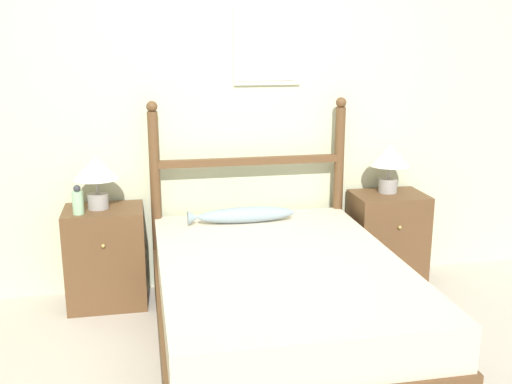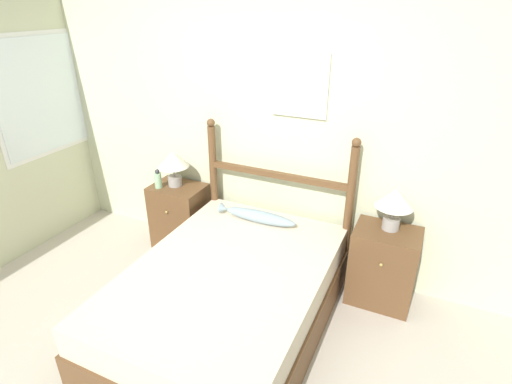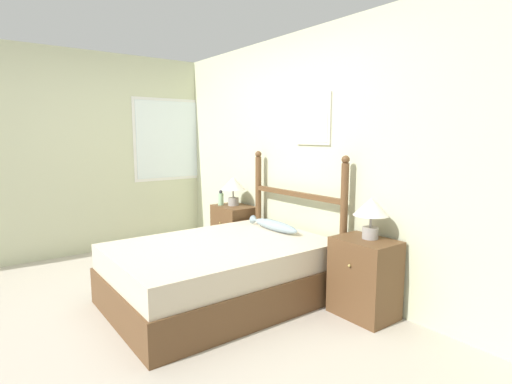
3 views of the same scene
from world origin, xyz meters
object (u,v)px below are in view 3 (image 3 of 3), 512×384
at_px(nightstand_right, 364,278).
at_px(nightstand_left, 234,232).
at_px(fish_pillow, 274,225).
at_px(bottle, 221,198).
at_px(bed, 220,272).
at_px(table_lamp_right, 371,210).
at_px(table_lamp_left, 233,186).

bearing_deg(nightstand_right, nightstand_left, 180.00).
bearing_deg(nightstand_right, fish_pillow, -174.38).
bearing_deg(nightstand_left, nightstand_right, 0.00).
relative_size(nightstand_left, bottle, 3.52).
height_order(bed, nightstand_right, nightstand_right).
height_order(bed, nightstand_left, nightstand_left).
bearing_deg(fish_pillow, nightstand_right, 5.62).
xyz_separation_m(bed, nightstand_left, (-0.98, 0.81, 0.06)).
bearing_deg(table_lamp_right, bed, -139.13).
height_order(nightstand_right, table_lamp_right, table_lamp_right).
relative_size(table_lamp_left, table_lamp_right, 1.00).
distance_m(table_lamp_left, fish_pillow, 0.98).
height_order(nightstand_left, nightstand_right, same).
bearing_deg(nightstand_right, bed, -140.57).
bearing_deg(bed, bottle, 147.68).
relative_size(bed, bottle, 10.24).
relative_size(table_lamp_right, bottle, 1.84).
xyz_separation_m(table_lamp_left, table_lamp_right, (2.00, 0.03, 0.00)).
height_order(nightstand_left, fish_pillow, nightstand_left).
relative_size(nightstand_left, table_lamp_left, 1.91).
relative_size(bed, nightstand_left, 2.91).
xyz_separation_m(nightstand_right, table_lamp_left, (-1.99, 0.01, 0.57)).
relative_size(nightstand_left, nightstand_right, 1.00).
bearing_deg(fish_pillow, nightstand_left, 173.33).
relative_size(table_lamp_right, fish_pillow, 0.49).
bearing_deg(nightstand_left, bottle, -145.57).
bearing_deg(bed, table_lamp_right, 40.87).
xyz_separation_m(table_lamp_right, fish_pillow, (-1.07, -0.15, -0.31)).
height_order(table_lamp_left, bottle, table_lamp_left).
distance_m(bed, nightstand_right, 1.27).
bearing_deg(table_lamp_right, nightstand_right, -95.11).
xyz_separation_m(nightstand_left, table_lamp_right, (1.97, 0.05, 0.57)).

